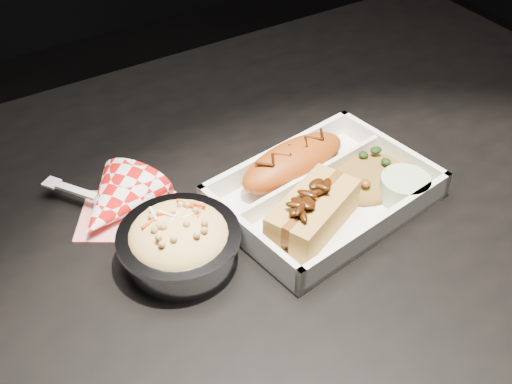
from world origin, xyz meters
The scene contains 8 objects.
dining_table centered at (0.00, 0.00, 0.66)m, with size 1.20×0.80×0.75m.
food_tray centered at (0.04, -0.03, 0.76)m, with size 0.27×0.21×0.04m.
fried_pastry centered at (0.03, 0.02, 0.78)m, with size 0.16×0.06×0.05m, color #9D410F.
hotdog centered at (0.00, -0.07, 0.78)m, with size 0.13×0.10×0.06m.
fried_rice_mound centered at (0.11, -0.04, 0.77)m, with size 0.11×0.09×0.03m, color olive.
cupcake_liner centered at (0.13, -0.08, 0.77)m, with size 0.06×0.06×0.03m, color #AECA99.
foil_coleslaw_cup centered at (-0.15, -0.03, 0.78)m, with size 0.13×0.13×0.07m.
napkin_fork centered at (-0.18, 0.08, 0.77)m, with size 0.15×0.16×0.10m.
Camera 1 is at (-0.34, -0.49, 1.27)m, focal length 45.00 mm.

